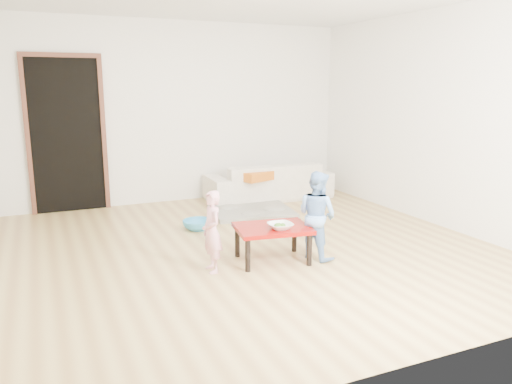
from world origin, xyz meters
TOP-DOWN VIEW (x-y plane):
  - floor at (0.00, 0.00)m, footprint 5.00×5.00m
  - back_wall at (0.00, 2.50)m, footprint 5.00×0.02m
  - right_wall at (2.50, 0.00)m, footprint 0.02×5.00m
  - doorway at (-1.60, 2.48)m, footprint 1.02×0.08m
  - sofa at (1.20, 2.05)m, footprint 1.90×0.79m
  - cushion at (0.85, 1.82)m, footprint 0.60×0.56m
  - red_table at (0.06, -0.46)m, footprint 0.78×0.63m
  - bowl at (0.09, -0.57)m, footprint 0.24×0.24m
  - broccoli at (0.09, -0.57)m, footprint 0.12×0.12m
  - child_pink at (-0.57, -0.49)m, footprint 0.19×0.28m
  - child_blue at (0.51, -0.54)m, footprint 0.46×0.52m
  - basin at (-0.28, 0.88)m, footprint 0.37×0.37m
  - blanket at (0.62, 1.34)m, footprint 1.16×1.02m

SIDE VIEW (x-z plane):
  - floor at x=0.00m, z-range -0.01..0.01m
  - blanket at x=0.62m, z-range 0.00..0.05m
  - basin at x=-0.28m, z-range 0.00..0.11m
  - red_table at x=0.06m, z-range 0.00..0.35m
  - sofa at x=1.20m, z-range 0.00..0.55m
  - broccoli at x=0.09m, z-range 0.35..0.41m
  - child_pink at x=-0.57m, z-range 0.00..0.77m
  - bowl at x=0.09m, z-range 0.35..0.41m
  - cushion at x=0.85m, z-range 0.36..0.49m
  - child_blue at x=0.51m, z-range 0.00..0.88m
  - doorway at x=-1.60m, z-range -0.03..2.08m
  - back_wall at x=0.00m, z-range 0.00..2.60m
  - right_wall at x=2.50m, z-range 0.00..2.60m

